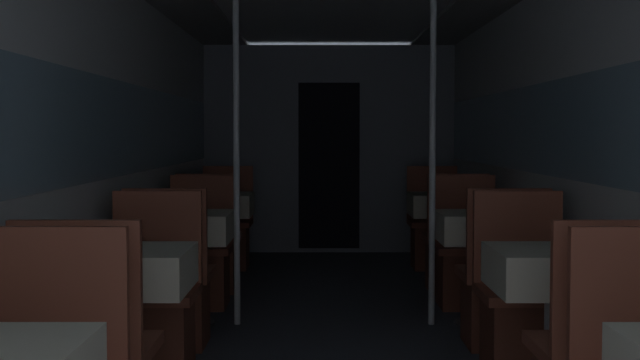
% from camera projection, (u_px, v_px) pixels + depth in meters
% --- Properties ---
extents(wall_left, '(0.05, 10.45, 2.17)m').
position_uv_depth(wall_left, '(101.00, 158.00, 5.01)').
color(wall_left, silver).
rests_on(wall_left, ground_plane).
extents(wall_right, '(0.05, 10.45, 2.17)m').
position_uv_depth(wall_right, '(574.00, 158.00, 5.01)').
color(wall_right, silver).
rests_on(wall_right, ground_plane).
extents(bulkhead_far, '(2.62, 0.09, 2.17)m').
position_uv_depth(bulkhead_far, '(330.00, 150.00, 9.35)').
color(bulkhead_far, slate).
rests_on(bulkhead_far, ground_plane).
extents(dining_table_left_1, '(0.58, 0.58, 0.73)m').
position_uv_depth(dining_table_left_1, '(126.00, 279.00, 3.98)').
color(dining_table_left_1, '#4C4C51').
rests_on(dining_table_left_1, ground_plane).
extents(chair_left_far_1, '(0.47, 0.47, 0.94)m').
position_uv_depth(chair_left_far_1, '(152.00, 320.00, 4.61)').
color(chair_left_far_1, brown).
rests_on(chair_left_far_1, ground_plane).
extents(dining_table_left_2, '(0.58, 0.58, 0.73)m').
position_uv_depth(dining_table_left_2, '(187.00, 233.00, 5.81)').
color(dining_table_left_2, '#4C4C51').
rests_on(dining_table_left_2, ground_plane).
extents(chair_left_near_2, '(0.47, 0.47, 0.94)m').
position_uv_depth(chair_left_near_2, '(172.00, 299.00, 5.21)').
color(chair_left_near_2, brown).
rests_on(chair_left_near_2, ground_plane).
extents(chair_left_far_2, '(0.47, 0.47, 0.94)m').
position_uv_depth(chair_left_far_2, '(200.00, 267.00, 6.43)').
color(chair_left_far_2, brown).
rests_on(chair_left_far_2, ground_plane).
extents(support_pole_left_2, '(0.04, 0.04, 2.17)m').
position_uv_depth(support_pole_left_2, '(237.00, 159.00, 5.78)').
color(support_pole_left_2, silver).
rests_on(support_pole_left_2, ground_plane).
extents(dining_table_left_3, '(0.58, 0.58, 0.73)m').
position_uv_depth(dining_table_left_3, '(219.00, 209.00, 7.63)').
color(dining_table_left_3, '#4C4C51').
rests_on(dining_table_left_3, ground_plane).
extents(chair_left_near_3, '(0.47, 0.47, 0.94)m').
position_uv_depth(chair_left_near_3, '(211.00, 256.00, 7.04)').
color(chair_left_near_3, brown).
rests_on(chair_left_near_3, ground_plane).
extents(chair_left_far_3, '(0.47, 0.47, 0.94)m').
position_uv_depth(chair_left_far_3, '(227.00, 238.00, 8.26)').
color(chair_left_far_3, brown).
rests_on(chair_left_far_3, ground_plane).
extents(dining_table_right_1, '(0.58, 0.58, 0.73)m').
position_uv_depth(dining_table_right_1, '(558.00, 279.00, 3.98)').
color(dining_table_right_1, '#4C4C51').
rests_on(dining_table_right_1, ground_plane).
extents(chair_right_far_1, '(0.47, 0.47, 0.94)m').
position_uv_depth(chair_right_far_1, '(525.00, 320.00, 4.60)').
color(chair_right_far_1, brown).
rests_on(chair_right_far_1, ground_plane).
extents(dining_table_right_2, '(0.58, 0.58, 0.73)m').
position_uv_depth(dining_table_right_2, '(483.00, 233.00, 5.80)').
color(dining_table_right_2, '#4C4C51').
rests_on(dining_table_right_2, ground_plane).
extents(chair_right_near_2, '(0.47, 0.47, 0.94)m').
position_uv_depth(chair_right_near_2, '(502.00, 299.00, 5.21)').
color(chair_right_near_2, brown).
rests_on(chair_right_near_2, ground_plane).
extents(chair_right_far_2, '(0.47, 0.47, 0.94)m').
position_uv_depth(chair_right_far_2, '(467.00, 267.00, 6.43)').
color(chair_right_far_2, brown).
rests_on(chair_right_far_2, ground_plane).
extents(support_pole_right_2, '(0.04, 0.04, 2.17)m').
position_uv_depth(support_pole_right_2, '(433.00, 159.00, 5.78)').
color(support_pole_right_2, silver).
rests_on(support_pole_right_2, ground_plane).
extents(dining_table_right_3, '(0.58, 0.58, 0.73)m').
position_uv_depth(dining_table_right_3, '(444.00, 209.00, 7.63)').
color(dining_table_right_3, '#4C4C51').
rests_on(dining_table_right_3, ground_plane).
extents(chair_right_near_3, '(0.47, 0.47, 0.94)m').
position_uv_depth(chair_right_near_3, '(455.00, 256.00, 7.04)').
color(chair_right_near_3, brown).
rests_on(chair_right_near_3, ground_plane).
extents(chair_right_far_3, '(0.47, 0.47, 0.94)m').
position_uv_depth(chair_right_far_3, '(435.00, 238.00, 8.26)').
color(chair_right_far_3, brown).
rests_on(chair_right_far_3, ground_plane).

